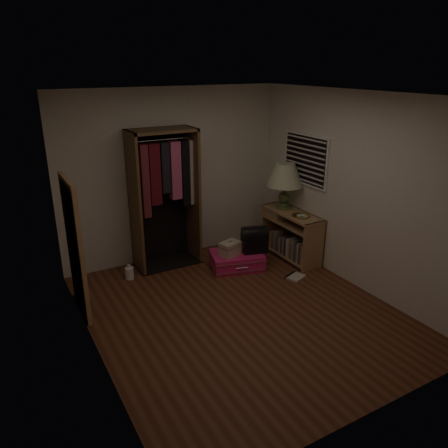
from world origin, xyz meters
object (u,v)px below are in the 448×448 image
at_px(console_bookshelf, 290,233).
at_px(floor_mirror, 75,248).
at_px(train_case, 230,249).
at_px(table_lamp, 285,176).
at_px(white_jug, 129,273).
at_px(pink_suitcase, 237,260).
at_px(open_wardrobe, 165,186).
at_px(black_bag, 254,239).

distance_m(console_bookshelf, floor_mirror, 3.27).
bearing_deg(train_case, table_lamp, -8.72).
bearing_deg(white_jug, table_lamp, -6.81).
bearing_deg(console_bookshelf, train_case, 177.18).
bearing_deg(floor_mirror, console_bookshelf, 0.46).
bearing_deg(pink_suitcase, white_jug, 179.67).
height_order(pink_suitcase, train_case, train_case).
distance_m(open_wardrobe, white_jug, 1.35).
relative_size(train_case, white_jug, 1.64).
relative_size(floor_mirror, pink_suitcase, 1.89).
bearing_deg(floor_mirror, train_case, 2.06).
height_order(console_bookshelf, white_jug, console_bookshelf).
relative_size(black_bag, table_lamp, 0.59).
bearing_deg(open_wardrobe, black_bag, -34.81).
xyz_separation_m(open_wardrobe, floor_mirror, (-1.48, -0.77, -0.36)).
xyz_separation_m(pink_suitcase, black_bag, (0.26, -0.07, 0.33)).
height_order(pink_suitcase, black_bag, black_bag).
relative_size(console_bookshelf, white_jug, 5.22).
xyz_separation_m(black_bag, white_jug, (-1.79, 0.51, -0.35)).
bearing_deg(floor_mirror, white_jug, 34.24).
bearing_deg(table_lamp, console_bookshelf, -90.78).
bearing_deg(white_jug, train_case, -17.81).
bearing_deg(black_bag, train_case, -172.25).
distance_m(floor_mirror, black_bag, 2.59).
height_order(console_bookshelf, open_wardrobe, open_wardrobe).
relative_size(floor_mirror, black_bag, 4.01).
height_order(console_bookshelf, black_bag, console_bookshelf).
xyz_separation_m(floor_mirror, table_lamp, (3.24, 0.23, 0.42)).
relative_size(pink_suitcase, train_case, 2.55).
distance_m(floor_mirror, train_case, 2.23).
bearing_deg(console_bookshelf, black_bag, -179.10).
height_order(black_bag, white_jug, black_bag).
bearing_deg(pink_suitcase, table_lamp, 24.34).
distance_m(open_wardrobe, floor_mirror, 1.71).
bearing_deg(table_lamp, open_wardrobe, 163.08).
bearing_deg(train_case, white_jug, 145.22).
relative_size(console_bookshelf, table_lamp, 1.57).
distance_m(console_bookshelf, pink_suitcase, 0.98).
height_order(pink_suitcase, white_jug, pink_suitcase).
bearing_deg(white_jug, open_wardrobe, 19.04).
bearing_deg(white_jug, console_bookshelf, -11.52).
height_order(console_bookshelf, table_lamp, table_lamp).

